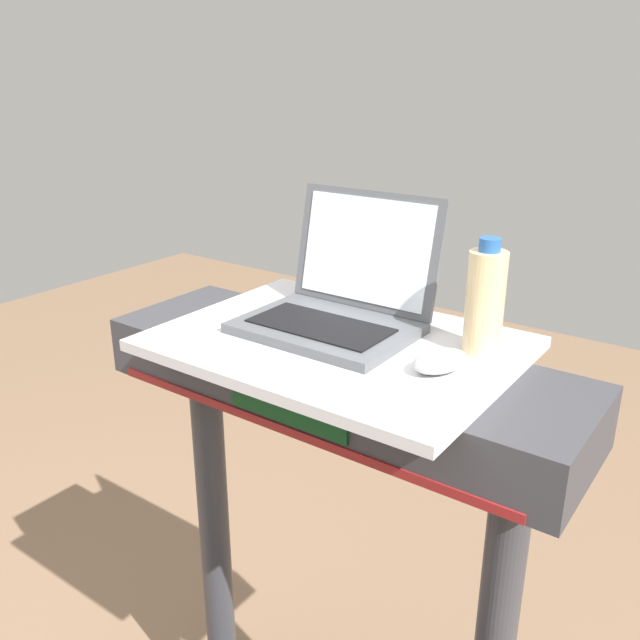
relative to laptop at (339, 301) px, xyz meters
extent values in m
cylinder|color=#38383D|center=(-0.31, -0.05, -0.62)|extent=(0.07, 0.07, 0.88)
cube|color=#38383D|center=(0.03, -0.05, -0.12)|extent=(0.90, 0.28, 0.11)
cube|color=#0C3F19|center=(0.03, -0.20, -0.12)|extent=(0.24, 0.01, 0.06)
cube|color=maroon|center=(0.03, -0.20, -0.17)|extent=(0.81, 0.00, 0.02)
cube|color=silver|center=(0.03, -0.05, -0.06)|extent=(0.61, 0.46, 0.02)
cube|color=#515459|center=(0.00, -0.04, -0.04)|extent=(0.31, 0.22, 0.02)
cube|color=black|center=(0.00, -0.06, -0.03)|extent=(0.25, 0.12, 0.00)
cube|color=#515459|center=(0.00, 0.09, 0.08)|extent=(0.31, 0.05, 0.22)
cube|color=white|center=(0.00, 0.09, 0.08)|extent=(0.27, 0.04, 0.19)
ellipsoid|color=#B2B2B7|center=(0.24, -0.07, -0.03)|extent=(0.09, 0.11, 0.03)
cylinder|color=beige|center=(0.26, 0.04, 0.04)|extent=(0.06, 0.06, 0.17)
cylinder|color=#2659A5|center=(0.26, 0.04, 0.14)|extent=(0.04, 0.04, 0.02)
camera|label=1|loc=(0.65, -0.96, 0.40)|focal=37.69mm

